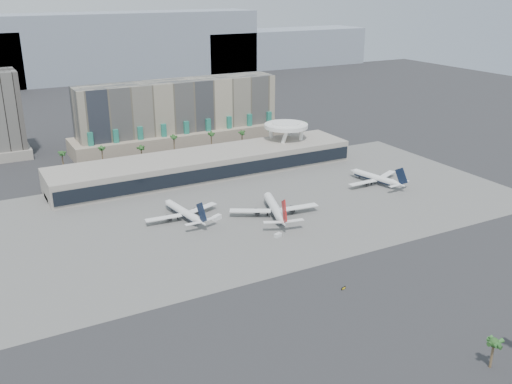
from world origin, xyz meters
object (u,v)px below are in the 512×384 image
airliner_centre (275,208)px  service_vehicle_b (278,235)px  airliner_left (184,212)px  airliner_right (376,178)px  service_vehicle_a (217,218)px  taxiway_sign (344,288)px

airliner_centre → service_vehicle_b: size_ratio=13.41×
airliner_left → airliner_right: size_ratio=1.01×
airliner_right → service_vehicle_a: (-94.32, -4.61, -2.18)m
service_vehicle_b → service_vehicle_a: bearing=100.0°
airliner_centre → taxiway_sign: 69.95m
service_vehicle_a → service_vehicle_b: 32.54m
airliner_left → service_vehicle_a: bearing=-41.0°
airliner_right → taxiway_sign: 115.38m
airliner_centre → service_vehicle_a: bearing=179.1°
airliner_centre → service_vehicle_a: (-25.29, 8.42, -2.67)m
service_vehicle_b → taxiway_sign: service_vehicle_b is taller
airliner_right → taxiway_sign: (-81.32, -81.81, -2.77)m
airliner_right → service_vehicle_a: size_ratio=8.47×
airliner_right → service_vehicle_a: airliner_right is taller
airliner_left → airliner_centre: 41.22m
airliner_centre → airliner_right: (69.03, 13.03, -0.48)m
service_vehicle_b → taxiway_sign: (-1.85, -48.25, -0.32)m
airliner_centre → service_vehicle_b: bearing=-99.4°
service_vehicle_a → taxiway_sign: service_vehicle_a is taller
taxiway_sign → service_vehicle_b: bearing=73.6°
airliner_left → service_vehicle_a: (12.51, -8.00, -2.19)m
airliner_left → service_vehicle_b: bearing=-61.9°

